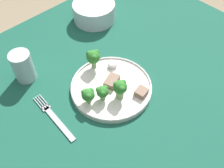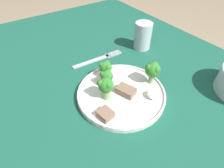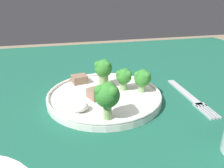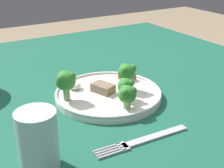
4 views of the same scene
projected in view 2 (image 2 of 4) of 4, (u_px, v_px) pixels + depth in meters
The scene contains 11 objects.
table at pixel (99, 110), 0.56m from camera, with size 1.27×1.01×0.73m.
dinner_plate at pixel (121, 93), 0.48m from camera, with size 0.24×0.24×0.02m.
fork at pixel (98, 59), 0.61m from camera, with size 0.03×0.19×0.00m.
drinking_glass at pixel (143, 37), 0.64m from camera, with size 0.06×0.06×0.10m.
broccoli_floret_near_rim_left at pixel (107, 76), 0.48m from camera, with size 0.03×0.03×0.05m.
broccoli_floret_center_left at pixel (105, 86), 0.43m from camera, with size 0.04×0.04×0.06m.
broccoli_floret_back_left at pixel (106, 67), 0.51m from camera, with size 0.04×0.04×0.05m.
broccoli_floret_front_left at pixel (153, 70), 0.48m from camera, with size 0.04×0.04×0.07m.
meat_slice_front_slice at pixel (126, 91), 0.47m from camera, with size 0.06×0.05×0.02m.
meat_slice_middle_slice at pixel (105, 114), 0.41m from camera, with size 0.04×0.04×0.02m.
sauce_dollop at pixel (152, 94), 0.46m from camera, with size 0.03×0.03×0.02m.
Camera 2 is at (0.31, -0.17, 1.08)m, focal length 28.00 mm.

